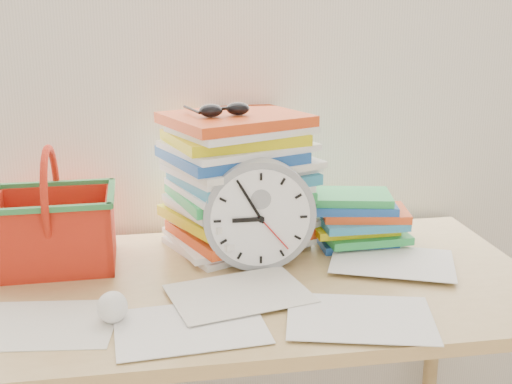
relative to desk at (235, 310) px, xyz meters
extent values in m
cube|color=silver|center=(0.00, 0.40, 0.67)|extent=(4.00, 0.04, 2.70)
cube|color=white|center=(0.00, 0.38, 0.62)|extent=(2.40, 0.01, 2.50)
cube|color=tan|center=(0.00, 0.00, 0.06)|extent=(1.40, 0.70, 0.03)
cylinder|color=tan|center=(0.65, 0.30, -0.32)|extent=(0.04, 0.04, 0.72)
cylinder|color=gray|center=(0.07, 0.07, 0.21)|extent=(0.27, 0.05, 0.27)
sphere|color=white|center=(-0.27, -0.16, 0.11)|extent=(0.06, 0.06, 0.06)
camera|label=1|loc=(-0.17, -1.35, 0.69)|focal=45.00mm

